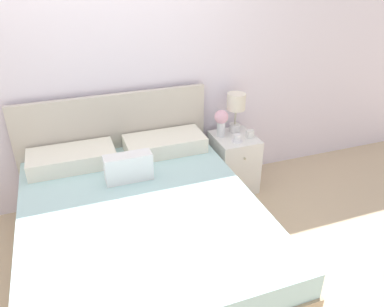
{
  "coord_description": "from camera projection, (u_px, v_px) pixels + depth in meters",
  "views": [
    {
      "loc": [
        -0.4,
        -3.2,
        2.15
      ],
      "look_at": [
        0.56,
        -0.56,
        0.65
      ],
      "focal_mm": 35.0,
      "sensor_mm": 36.0,
      "label": 1
    }
  ],
  "objects": [
    {
      "name": "ground_plane",
      "position": [
        121.0,
        194.0,
        3.79
      ],
      "size": [
        12.0,
        12.0,
        0.0
      ],
      "primitive_type": "plane",
      "color": "#CCB28E"
    },
    {
      "name": "wall_back",
      "position": [
        106.0,
        65.0,
        3.23
      ],
      "size": [
        8.0,
        0.06,
        2.6
      ],
      "color": "white",
      "rests_on": "ground_plane"
    },
    {
      "name": "bed",
      "position": [
        140.0,
        227.0,
        2.87
      ],
      "size": [
        1.74,
        2.03,
        1.06
      ],
      "color": "tan",
      "rests_on": "ground_plane"
    },
    {
      "name": "nightstand",
      "position": [
        233.0,
        162.0,
        3.79
      ],
      "size": [
        0.4,
        0.47,
        0.57
      ],
      "color": "white",
      "rests_on": "ground_plane"
    },
    {
      "name": "table_lamp",
      "position": [
        236.0,
        106.0,
        3.63
      ],
      "size": [
        0.18,
        0.18,
        0.4
      ],
      "color": "white",
      "rests_on": "nightstand"
    },
    {
      "name": "flower_vase",
      "position": [
        221.0,
        120.0,
        3.6
      ],
      "size": [
        0.14,
        0.14,
        0.27
      ],
      "color": "white",
      "rests_on": "nightstand"
    },
    {
      "name": "teacup",
      "position": [
        237.0,
        138.0,
        3.55
      ],
      "size": [
        0.11,
        0.11,
        0.07
      ],
      "color": "white",
      "rests_on": "nightstand"
    },
    {
      "name": "alarm_clock",
      "position": [
        250.0,
        134.0,
        3.62
      ],
      "size": [
        0.07,
        0.06,
        0.07
      ],
      "color": "white",
      "rests_on": "nightstand"
    }
  ]
}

